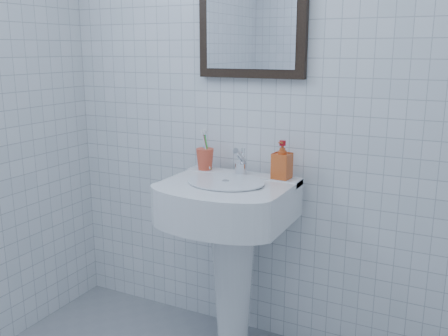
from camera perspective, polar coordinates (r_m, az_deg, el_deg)
The scene contains 6 objects.
wall_back at distance 2.22m, azimuth 6.01°, elevation 10.41°, with size 2.20×0.02×2.50m, color white.
washbasin at distance 2.22m, azimuth 0.80°, elevation -7.95°, with size 0.54×0.39×0.83m.
faucet at distance 2.21m, azimuth 1.93°, elevation 0.51°, with size 0.05×0.11×0.13m.
toothbrush_cup at distance 2.31m, azimuth -2.19°, elevation 1.03°, with size 0.08×0.08×0.10m, color #DF4C31, non-canonical shape.
soap_dispenser at distance 2.16m, azimuth 6.66°, elevation 0.95°, with size 0.07×0.08×0.17m, color red.
wall_mirror at distance 2.25m, azimuth 3.18°, elevation 18.13°, with size 0.50×0.04×0.62m.
Camera 1 is at (0.79, -0.88, 1.37)m, focal length 40.00 mm.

